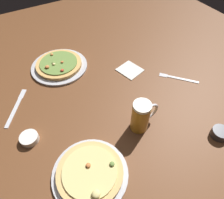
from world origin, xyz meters
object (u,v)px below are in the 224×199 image
ramekin_butter (29,138)px  knife_right (16,107)px  napkin_folded (130,70)px  ramekin_sauce (220,133)px  pizza_plate_near (90,173)px  pizza_plate_far (59,65)px  beer_mug_dark (141,116)px  fork_left (178,78)px

ramekin_butter → knife_right: bearing=92.8°
ramekin_butter → napkin_folded: ramekin_butter is taller
ramekin_sauce → pizza_plate_near: bearing=167.3°
ramekin_sauce → knife_right: 0.93m
pizza_plate_far → beer_mug_dark: bearing=-73.6°
ramekin_sauce → knife_right: bearing=140.3°
ramekin_butter → napkin_folded: bearing=14.6°
pizza_plate_near → fork_left: size_ratio=1.67×
pizza_plate_near → napkin_folded: 0.62m
beer_mug_dark → napkin_folded: 0.38m
fork_left → beer_mug_dark: bearing=-157.5°
ramekin_butter → fork_left: bearing=-2.0°
beer_mug_dark → knife_right: beer_mug_dark is taller
pizza_plate_near → ramekin_sauce: size_ratio=4.00×
ramekin_butter → fork_left: 0.80m
pizza_plate_near → ramekin_butter: pizza_plate_near is taller
pizza_plate_far → fork_left: 0.66m
napkin_folded → fork_left: napkin_folded is taller
knife_right → ramekin_sauce: bearing=-39.7°
pizza_plate_far → fork_left: (0.52, -0.41, -0.01)m
beer_mug_dark → ramekin_sauce: bearing=-38.1°
pizza_plate_near → knife_right: pizza_plate_near is taller
pizza_plate_far → beer_mug_dark: (0.16, -0.56, 0.06)m
pizza_plate_near → napkin_folded: bearing=42.6°
napkin_folded → ramekin_sauce: bearing=-80.0°
beer_mug_dark → napkin_folded: size_ratio=1.25×
beer_mug_dark → ramekin_sauce: (0.27, -0.21, -0.06)m
napkin_folded → beer_mug_dark: bearing=-116.9°
pizza_plate_far → fork_left: bearing=-38.2°
pizza_plate_far → pizza_plate_near: bearing=-100.5°
ramekin_sauce → fork_left: size_ratio=0.42×
ramekin_sauce → knife_right: (-0.71, 0.59, -0.01)m
ramekin_butter → knife_right: ramekin_butter is taller
knife_right → pizza_plate_near: bearing=-70.6°
ramekin_butter → beer_mug_dark: bearing=-21.8°
pizza_plate_far → ramekin_butter: size_ratio=4.13×
fork_left → knife_right: (-0.81, 0.24, 0.00)m
ramekin_butter → pizza_plate_near: bearing=-59.2°
pizza_plate_near → fork_left: 0.68m
pizza_plate_far → ramekin_sauce: bearing=-60.7°
fork_left → napkin_folded: bearing=135.3°
knife_right → napkin_folded: bearing=-4.8°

